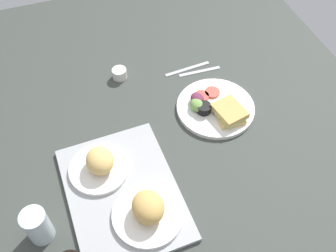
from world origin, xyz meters
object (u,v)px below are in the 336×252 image
(knife, at_px, (187,69))
(bread_plate_near, at_px, (148,210))
(bread_plate_far, at_px, (99,164))
(serving_tray, at_px, (123,193))
(fork, at_px, (200,71))
(espresso_cup, at_px, (120,74))
(drinking_glass, at_px, (38,226))
(plate_with_salad, at_px, (215,108))

(knife, bearing_deg, bread_plate_near, 54.27)
(bread_plate_near, xyz_separation_m, bread_plate_far, (0.20, 0.10, -0.00))
(serving_tray, relative_size, fork, 2.65)
(espresso_cup, bearing_deg, bread_plate_far, 157.11)
(drinking_glass, xyz_separation_m, knife, (0.50, -0.64, -0.06))
(plate_with_salad, xyz_separation_m, drinking_glass, (-0.27, 0.66, 0.04))
(bread_plate_near, distance_m, drinking_glass, 0.31)
(bread_plate_near, bearing_deg, fork, -35.78)
(plate_with_salad, height_order, knife, plate_with_salad)
(bread_plate_near, height_order, espresso_cup, bread_plate_near)
(espresso_cup, bearing_deg, drinking_glass, 145.55)
(bread_plate_near, bearing_deg, bread_plate_far, 25.74)
(plate_with_salad, xyz_separation_m, fork, (0.21, -0.02, -0.01))
(bread_plate_near, xyz_separation_m, plate_with_salad, (0.32, -0.35, -0.03))
(bread_plate_far, bearing_deg, plate_with_salad, -75.40)
(espresso_cup, distance_m, knife, 0.27)
(bread_plate_near, relative_size, espresso_cup, 3.78)
(serving_tray, relative_size, knife, 2.37)
(serving_tray, distance_m, drinking_glass, 0.26)
(plate_with_salad, bearing_deg, fork, -6.66)
(serving_tray, xyz_separation_m, knife, (0.45, -0.39, -0.01))
(knife, bearing_deg, espresso_cup, -13.95)
(knife, bearing_deg, plate_with_salad, 89.46)
(serving_tray, xyz_separation_m, fork, (0.42, -0.43, -0.01))
(plate_with_salad, bearing_deg, drinking_glass, 112.07)
(fork, relative_size, knife, 0.89)
(serving_tray, xyz_separation_m, espresso_cup, (0.50, -0.12, 0.01))
(serving_tray, bearing_deg, plate_with_salad, -61.71)
(knife, bearing_deg, drinking_glass, 33.72)
(serving_tray, xyz_separation_m, drinking_glass, (-0.05, 0.25, 0.05))
(fork, bearing_deg, knife, -34.21)
(serving_tray, height_order, knife, serving_tray)
(bread_plate_far, relative_size, knife, 1.01)
(espresso_cup, distance_m, fork, 0.32)
(plate_with_salad, distance_m, fork, 0.21)
(bread_plate_near, xyz_separation_m, knife, (0.55, -0.34, -0.04))
(bread_plate_near, xyz_separation_m, fork, (0.52, -0.38, -0.04))
(plate_with_salad, height_order, drinking_glass, drinking_glass)
(fork, bearing_deg, plate_with_salad, 86.00)
(plate_with_salad, relative_size, knife, 1.49)
(fork, distance_m, knife, 0.05)
(serving_tray, xyz_separation_m, bread_plate_far, (0.10, 0.05, 0.04))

